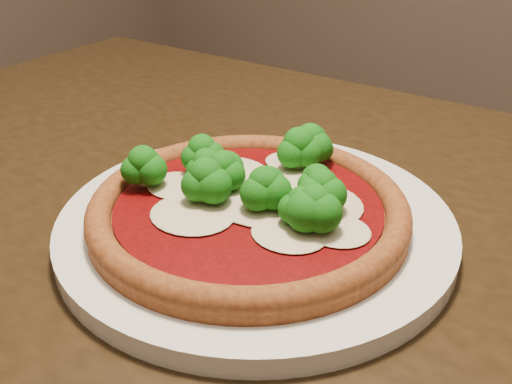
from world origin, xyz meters
The scene contains 3 objects.
dining_table centered at (0.00, -0.06, 0.65)m, with size 1.24×0.81×0.75m.
plate centered at (0.01, -0.10, 0.76)m, with size 0.35×0.35×0.02m, color silver.
pizza centered at (0.01, -0.10, 0.79)m, with size 0.27×0.27×0.06m.
Camera 1 is at (0.25, -0.45, 1.03)m, focal length 40.00 mm.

